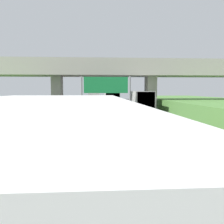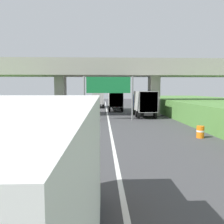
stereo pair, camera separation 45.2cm
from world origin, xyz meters
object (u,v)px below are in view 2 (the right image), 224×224
(truck_black, at_px, (98,98))
(overhead_highway_sign, at_px, (108,88))
(truck_white, at_px, (115,100))
(speed_limit_sign, at_px, (20,116))
(car_yellow, at_px, (85,101))
(car_red, at_px, (77,107))
(construction_barrel_3, at_px, (200,132))
(truck_blue, at_px, (144,102))
(truck_orange, at_px, (29,189))

(truck_black, bearing_deg, overhead_highway_sign, -85.51)
(truck_black, relative_size, truck_white, 1.00)
(overhead_highway_sign, height_order, speed_limit_sign, overhead_highway_sign)
(speed_limit_sign, xyz_separation_m, truck_white, (8.88, 21.31, 0.46))
(truck_black, bearing_deg, car_yellow, 109.22)
(car_red, height_order, construction_barrel_3, car_red)
(truck_blue, xyz_separation_m, car_red, (-9.80, 7.18, -1.08))
(truck_black, relative_size, construction_barrel_3, 8.11)
(overhead_highway_sign, relative_size, car_yellow, 1.43)
(truck_black, relative_size, car_red, 1.78)
(speed_limit_sign, relative_size, truck_white, 0.31)
(truck_orange, relative_size, truck_blue, 1.00)
(truck_black, distance_m, car_red, 10.66)
(speed_limit_sign, xyz_separation_m, car_yellow, (2.32, 39.18, -0.62))
(car_yellow, bearing_deg, truck_orange, -86.63)
(truck_white, distance_m, car_yellow, 19.06)
(speed_limit_sign, height_order, truck_white, truck_white)
(truck_orange, distance_m, car_yellow, 54.56)
(overhead_highway_sign, xyz_separation_m, car_red, (-4.91, 10.95, -3.00))
(truck_black, distance_m, truck_blue, 18.48)
(truck_orange, bearing_deg, car_yellow, 93.37)
(truck_blue, xyz_separation_m, car_yellow, (-9.97, 27.10, -1.08))
(speed_limit_sign, height_order, construction_barrel_3, speed_limit_sign)
(construction_barrel_3, bearing_deg, overhead_highway_sign, 122.22)
(overhead_highway_sign, bearing_deg, truck_orange, -94.53)
(truck_blue, bearing_deg, truck_black, 110.74)
(truck_white, bearing_deg, speed_limit_sign, -112.63)
(overhead_highway_sign, height_order, construction_barrel_3, overhead_highway_sign)
(car_yellow, bearing_deg, car_red, -89.51)
(truck_blue, relative_size, construction_barrel_3, 8.11)
(truck_orange, relative_size, car_yellow, 1.78)
(car_yellow, bearing_deg, truck_blue, -69.81)
(truck_blue, xyz_separation_m, truck_white, (-3.40, 9.24, 0.00))
(speed_limit_sign, distance_m, truck_blue, 17.23)
(overhead_highway_sign, height_order, car_yellow, overhead_highway_sign)
(truck_blue, xyz_separation_m, construction_barrel_3, (1.75, -14.30, -1.47))
(truck_orange, bearing_deg, car_red, 95.03)
(construction_barrel_3, bearing_deg, truck_white, 102.35)
(overhead_highway_sign, relative_size, speed_limit_sign, 2.64)
(truck_blue, bearing_deg, truck_orange, -103.88)
(truck_white, bearing_deg, overhead_highway_sign, -96.51)
(truck_orange, height_order, construction_barrel_3, truck_orange)
(car_yellow, distance_m, car_red, 19.92)
(overhead_highway_sign, relative_size, truck_white, 0.81)
(truck_blue, bearing_deg, construction_barrel_3, -83.02)
(overhead_highway_sign, distance_m, truck_white, 13.23)
(truck_black, distance_m, truck_orange, 44.63)
(truck_black, height_order, truck_orange, same)
(construction_barrel_3, bearing_deg, speed_limit_sign, 171.00)
(truck_blue, relative_size, car_yellow, 1.78)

